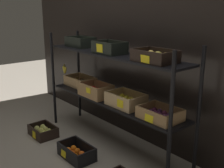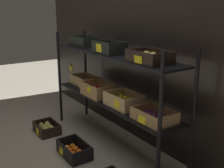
# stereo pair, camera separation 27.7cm
# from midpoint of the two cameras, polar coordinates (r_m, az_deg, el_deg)

# --- Properties ---
(ground_plane) EXTENTS (10.00, 10.00, 0.00)m
(ground_plane) POSITION_cam_midpoint_polar(r_m,az_deg,el_deg) (3.02, -2.69, -12.23)
(ground_plane) COLOR gray
(storefront_wall) EXTENTS (4.17, 0.12, 2.25)m
(storefront_wall) POSITION_cam_midpoint_polar(r_m,az_deg,el_deg) (2.93, 3.07, 10.06)
(storefront_wall) COLOR black
(storefront_wall) RESTS_ON ground_plane
(display_rack) EXTENTS (1.89, 0.40, 1.12)m
(display_rack) POSITION_cam_midpoint_polar(r_m,az_deg,el_deg) (2.76, -3.10, 0.97)
(display_rack) COLOR black
(display_rack) RESTS_ON ground_plane
(crate_ground_pear) EXTENTS (0.32, 0.24, 0.12)m
(crate_ground_pear) POSITION_cam_midpoint_polar(r_m,az_deg,el_deg) (3.29, -16.44, -9.42)
(crate_ground_pear) COLOR black
(crate_ground_pear) RESTS_ON ground_plane
(crate_ground_tangerine) EXTENTS (0.37, 0.23, 0.13)m
(crate_ground_tangerine) POSITION_cam_midpoint_polar(r_m,az_deg,el_deg) (2.78, -10.28, -13.90)
(crate_ground_tangerine) COLOR black
(crate_ground_tangerine) RESTS_ON ground_plane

